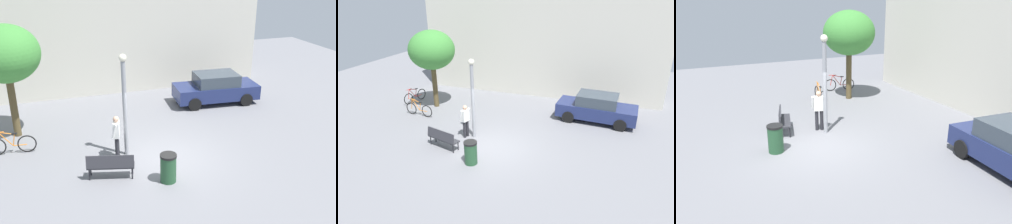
% 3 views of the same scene
% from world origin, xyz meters
% --- Properties ---
extents(ground_plane, '(36.00, 36.00, 0.00)m').
position_xyz_m(ground_plane, '(0.00, 0.00, 0.00)').
color(ground_plane, slate).
extents(building_facade, '(15.99, 2.00, 9.20)m').
position_xyz_m(building_facade, '(0.00, 8.80, 4.60)').
color(building_facade, beige).
rests_on(building_facade, ground_plane).
extents(lamppost, '(0.28, 0.28, 3.92)m').
position_xyz_m(lamppost, '(-1.25, 0.86, 2.20)').
color(lamppost, gray).
rests_on(lamppost, ground_plane).
extents(person_by_lamppost, '(0.41, 0.63, 1.67)m').
position_xyz_m(person_by_lamppost, '(-1.63, 0.73, 0.97)').
color(person_by_lamppost, '#232328').
rests_on(person_by_lamppost, ground_plane).
extents(park_bench, '(1.67, 0.86, 0.92)m').
position_xyz_m(park_bench, '(-2.13, -0.67, 0.55)').
color(park_bench, '#2D2D33').
rests_on(park_bench, ground_plane).
extents(plaza_tree, '(2.70, 2.70, 4.67)m').
position_xyz_m(plaza_tree, '(-5.27, 3.90, 3.49)').
color(plaza_tree, brown).
rests_on(plaza_tree, ground_plane).
extents(bicycle_orange, '(1.81, 0.18, 0.97)m').
position_xyz_m(bicycle_orange, '(-5.41, 2.25, 0.38)').
color(bicycle_orange, black).
rests_on(bicycle_orange, ground_plane).
extents(bicycle_red, '(0.43, 1.78, 0.97)m').
position_xyz_m(bicycle_red, '(-7.00, 4.13, 0.38)').
color(bicycle_red, black).
rests_on(bicycle_red, ground_plane).
extents(parked_car_navy, '(4.32, 2.07, 1.55)m').
position_xyz_m(parked_car_navy, '(4.27, 4.88, 0.77)').
color(parked_car_navy, navy).
rests_on(parked_car_navy, ground_plane).
extents(trash_bin, '(0.57, 0.57, 1.01)m').
position_xyz_m(trash_bin, '(-0.33, -1.43, 0.51)').
color(trash_bin, '#234C2D').
rests_on(trash_bin, ground_plane).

